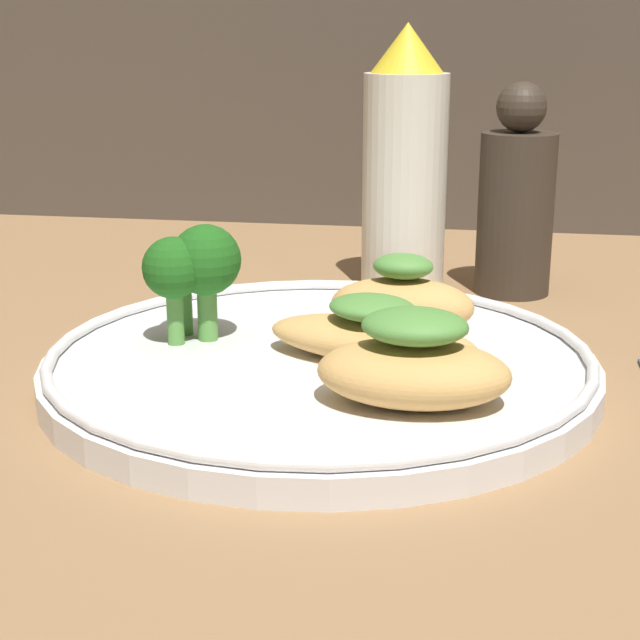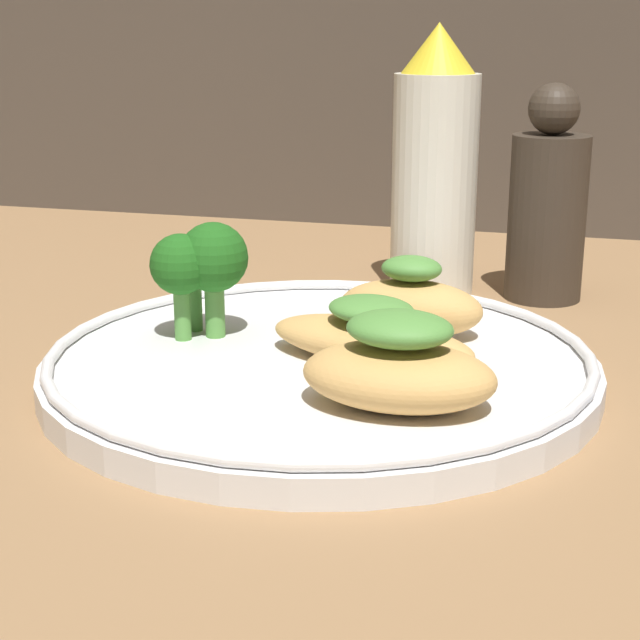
% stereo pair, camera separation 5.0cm
% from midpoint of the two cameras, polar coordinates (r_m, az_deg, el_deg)
% --- Properties ---
extents(ground_plane, '(1.80, 1.80, 0.01)m').
position_cam_midpoint_polar(ground_plane, '(0.51, -2.80, -4.21)').
color(ground_plane, '#936D47').
extents(plate, '(0.29, 0.29, 0.02)m').
position_cam_midpoint_polar(plate, '(0.51, -2.82, -2.64)').
color(plate, white).
rests_on(plate, ground_plane).
extents(grilled_meat_front, '(0.09, 0.06, 0.04)m').
position_cam_midpoint_polar(grilled_meat_front, '(0.44, 2.24, -2.72)').
color(grilled_meat_front, tan).
rests_on(grilled_meat_front, plate).
extents(grilled_meat_middle, '(0.12, 0.07, 0.03)m').
position_cam_midpoint_polar(grilled_meat_middle, '(0.50, 0.14, -0.94)').
color(grilled_meat_middle, tan).
rests_on(grilled_meat_middle, plate).
extents(grilled_meat_back, '(0.08, 0.05, 0.04)m').
position_cam_midpoint_polar(grilled_meat_back, '(0.54, 2.18, 1.04)').
color(grilled_meat_back, tan).
rests_on(grilled_meat_back, plate).
extents(broccoli_bunch, '(0.05, 0.05, 0.06)m').
position_cam_midpoint_polar(broccoli_bunch, '(0.53, -10.19, 3.03)').
color(broccoli_bunch, '#569942').
rests_on(broccoli_bunch, plate).
extents(sauce_bottle, '(0.06, 0.06, 0.18)m').
position_cam_midpoint_polar(sauce_bottle, '(0.68, 2.84, 8.95)').
color(sauce_bottle, silver).
rests_on(sauce_bottle, ground_plane).
extents(pepper_grinder, '(0.05, 0.05, 0.14)m').
position_cam_midpoint_polar(pepper_grinder, '(0.68, 9.27, 6.75)').
color(pepper_grinder, '#382D23').
rests_on(pepper_grinder, ground_plane).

